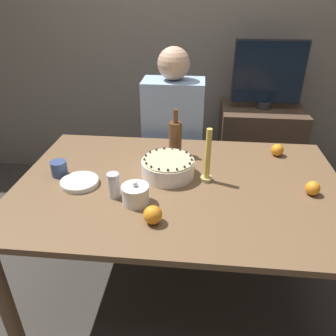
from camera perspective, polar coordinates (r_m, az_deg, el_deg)
name	(u,v)px	position (r m, az deg, el deg)	size (l,w,h in m)	color
ground_plane	(177,287)	(2.08, 1.66, -19.95)	(12.00, 12.00, 0.00)	#3D3833
wall_behind	(193,26)	(2.77, 4.44, 23.45)	(8.00, 0.05, 2.60)	slate
dining_table	(179,199)	(1.65, 1.97, -5.38)	(1.59, 1.04, 0.73)	brown
cake	(168,167)	(1.64, 0.00, 0.12)	(0.27, 0.27, 0.10)	white
sugar_bowl	(135,194)	(1.45, -5.69, -4.59)	(0.12, 0.12, 0.11)	white
sugar_shaker	(114,185)	(1.49, -9.43, -2.97)	(0.06, 0.06, 0.12)	white
plate_stack	(80,182)	(1.64, -15.13, -2.41)	(0.18, 0.18, 0.02)	white
candle	(208,160)	(1.58, 6.90, 1.33)	(0.06, 0.06, 0.27)	tan
bottle	(175,138)	(1.83, 1.29, 5.28)	(0.07, 0.07, 0.27)	brown
cup	(59,168)	(1.74, -18.45, -0.06)	(0.08, 0.08, 0.08)	#384C7F
orange_fruit_0	(277,150)	(1.95, 18.51, 3.01)	(0.07, 0.07, 0.07)	orange
orange_fruit_1	(313,188)	(1.64, 23.89, -3.23)	(0.07, 0.07, 0.07)	orange
orange_fruit_2	(153,215)	(1.33, -2.66, -8.15)	(0.08, 0.08, 0.08)	orange
person_man_blue_shirt	(173,151)	(2.33, 0.88, 3.01)	(0.40, 0.34, 1.25)	#595960
side_cabinet	(257,152)	(2.81, 15.25, 2.78)	(0.63, 0.45, 0.75)	#4C3828
tv_monitor	(268,74)	(2.60, 17.09, 15.36)	(0.52, 0.10, 0.50)	#2D2D33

